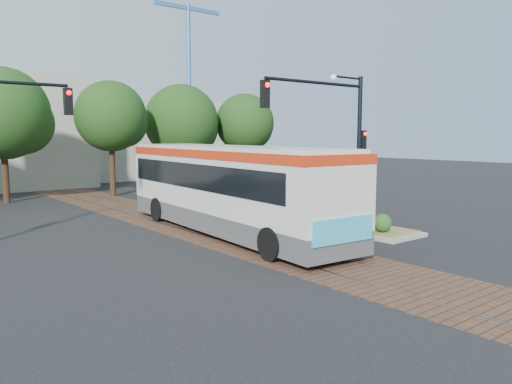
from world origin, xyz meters
The scene contains 8 objects.
ground centered at (0.00, 0.00, 0.00)m, with size 120.00×120.00×0.00m, color black.
trackbed centered at (0.00, 4.00, 0.01)m, with size 3.60×40.00×0.02m.
tree_row centered at (1.21, 16.42, 4.85)m, with size 26.40×5.60×7.67m.
warehouses centered at (-0.53, 28.75, 3.81)m, with size 40.00×13.00×8.00m.
crane centered at (18.00, 34.00, 10.88)m, with size 8.00×0.50×18.00m.
city_bus centered at (0.39, 1.83, 1.92)m, with size 3.70×13.04×3.44m.
traffic_island centered at (4.82, -0.90, 0.33)m, with size 2.20×5.20×1.13m.
signal_pole_main centered at (3.86, -0.81, 4.16)m, with size 5.49×0.46×6.00m.
Camera 1 is at (-10.94, -14.18, 3.87)m, focal length 35.00 mm.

